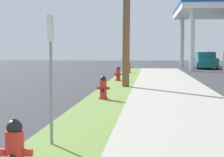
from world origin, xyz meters
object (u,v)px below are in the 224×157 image
Objects in this scene: street_sign_post at (51,52)px; fire_hydrant_second at (103,89)px; fire_hydrant_nearest at (15,155)px; car_teal_by_near_pump at (205,61)px; car_silver_by_far_pump at (204,60)px; fire_hydrant_third at (118,75)px; fire_hydrant_fourth at (129,68)px.

fire_hydrant_second is at bearing 88.84° from street_sign_post.
car_teal_by_near_pump is at bearing 79.64° from fire_hydrant_nearest.
car_teal_by_near_pump reaches higher than fire_hydrant_second.
car_silver_by_far_pump is at bearing 78.00° from fire_hydrant_second.
street_sign_post is at bearing 91.17° from fire_hydrant_nearest.
car_teal_by_near_pump is at bearing 78.96° from street_sign_post.
fire_hydrant_second is 8.74m from fire_hydrant_third.
fire_hydrant_nearest is at bearing -88.83° from street_sign_post.
fire_hydrant_fourth is at bearing -112.96° from car_silver_by_far_pump.
car_teal_by_near_pump is (6.69, 28.10, 0.28)m from fire_hydrant_second.
fire_hydrant_second is at bearing -89.11° from fire_hydrant_third.
fire_hydrant_third is 20.53m from car_teal_by_near_pump.
car_silver_by_far_pump is at bearing 83.69° from car_teal_by_near_pump.
street_sign_post reaches higher than fire_hydrant_fourth.
fire_hydrant_nearest is 9.03m from fire_hydrant_second.
car_silver_by_far_pump is at bearing 79.74° from street_sign_post.
fire_hydrant_third is 27.44m from car_silver_by_far_pump.
fire_hydrant_third and fire_hydrant_fourth have the same top height.
street_sign_post is (-0.15, -24.39, 1.19)m from fire_hydrant_fourth.
fire_hydrant_second is at bearing -102.00° from car_silver_by_far_pump.
fire_hydrant_second is at bearing 89.39° from fire_hydrant_nearest.
fire_hydrant_nearest and fire_hydrant_third have the same top height.
fire_hydrant_fourth is 0.35× the size of street_sign_post.
car_silver_by_far_pump is at bearing 80.28° from fire_hydrant_nearest.
car_silver_by_far_pump is (7.46, 35.10, 0.28)m from fire_hydrant_second.
fire_hydrant_third is (-0.04, 17.76, 0.00)m from fire_hydrant_nearest.
car_teal_by_near_pump is at bearing 57.76° from fire_hydrant_fourth.
fire_hydrant_third is 0.16× the size of car_silver_by_far_pump.
street_sign_post is 0.46× the size of car_silver_by_far_pump.
fire_hydrant_nearest is 0.16× the size of car_silver_by_far_pump.
fire_hydrant_second is 35.88m from car_silver_by_far_pump.
fire_hydrant_nearest is 2.45m from street_sign_post.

